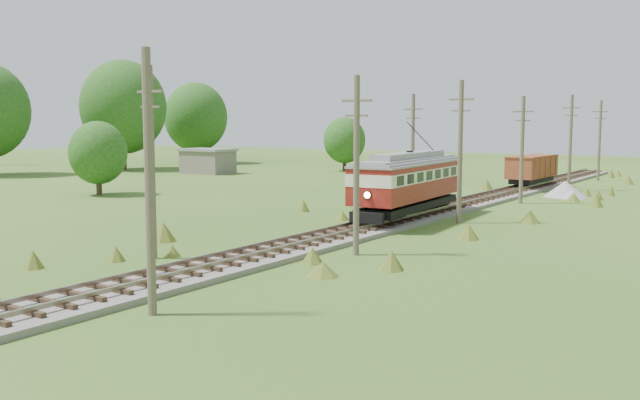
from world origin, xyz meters
The scene contains 17 objects.
railbed_main centered at (0.00, 34.00, 0.19)m, with size 3.60×96.00×0.57m.
streetcar centered at (0.00, 30.39, 2.71)m, with size 3.89×12.95×5.87m.
gondola centered at (0.00, 56.67, 1.99)m, with size 2.83×8.04×2.65m.
gravel_pile centered at (4.78, 50.77, 0.64)m, with size 3.77×4.00×1.37m.
utility_pole_r_1 centered at (3.10, 5.00, 4.40)m, with size 0.30×0.30×8.80m.
utility_pole_r_2 centered at (3.30, 18.00, 4.42)m, with size 1.60×0.30×8.60m.
utility_pole_r_3 centered at (3.20, 31.00, 4.63)m, with size 1.60×0.30×9.00m.
utility_pole_r_4 centered at (3.00, 44.00, 4.32)m, with size 1.60×0.30×8.40m.
utility_pole_r_5 centered at (3.40, 57.00, 4.58)m, with size 1.60×0.30×8.90m.
utility_pole_r_6 centered at (3.20, 70.00, 4.47)m, with size 1.60×0.30×8.70m.
utility_pole_l_a centered at (-4.20, 12.00, 4.63)m, with size 1.60×0.30×9.00m.
utility_pole_l_b centered at (-4.50, 40.00, 4.42)m, with size 1.60×0.30×8.60m.
tree_left_4 centered at (-54.00, 54.00, 8.37)m, with size 11.34×11.34×14.61m.
tree_left_5 centered at (-56.00, 70.00, 7.12)m, with size 9.66×9.66×12.44m.
tree_mid_a centered at (-28.00, 68.00, 4.02)m, with size 5.46×5.46×7.03m.
tree_mid_c centered at (-30.00, 30.00, 3.71)m, with size 5.04×5.04×6.49m.
shed centered at (-40.00, 55.00, 1.57)m, with size 6.40×4.40×3.10m.
Camera 1 is at (20.55, -11.27, 6.41)m, focal length 40.00 mm.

